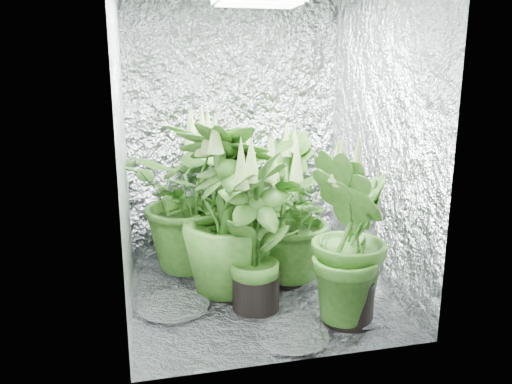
{
  "coord_description": "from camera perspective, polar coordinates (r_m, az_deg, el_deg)",
  "views": [
    {
      "loc": [
        -0.7,
        -2.93,
        1.42
      ],
      "look_at": [
        -0.01,
        0.0,
        0.68
      ],
      "focal_mm": 35.0,
      "sensor_mm": 36.0,
      "label": 1
    }
  ],
  "objects": [
    {
      "name": "ground",
      "position": [
        3.33,
        0.23,
        -11.51
      ],
      "size": [
        1.6,
        1.6,
        0.0
      ],
      "primitive_type": "plane",
      "color": "silver",
      "rests_on": "ground"
    },
    {
      "name": "walls",
      "position": [
        3.04,
        0.25,
        5.8
      ],
      "size": [
        1.62,
        1.62,
        2.0
      ],
      "color": "silver",
      "rests_on": "ground"
    },
    {
      "name": "plant_a",
      "position": [
        3.55,
        -6.91,
        -0.48
      ],
      "size": [
        1.23,
        1.23,
        1.17
      ],
      "rotation": [
        0.0,
        0.0,
        5.93
      ],
      "color": "black",
      "rests_on": "ground"
    },
    {
      "name": "plant_b",
      "position": [
        3.66,
        -2.96,
        -1.26
      ],
      "size": [
        0.69,
        0.69,
        1.04
      ],
      "rotation": [
        0.0,
        0.0,
        0.56
      ],
      "color": "black",
      "rests_on": "ground"
    },
    {
      "name": "plant_c",
      "position": [
        3.84,
        3.11,
        -0.4
      ],
      "size": [
        0.54,
        0.54,
        1.04
      ],
      "rotation": [
        0.0,
        0.0,
        1.54
      ],
      "color": "black",
      "rests_on": "ground"
    },
    {
      "name": "plant_d",
      "position": [
        3.15,
        -3.19,
        -2.22
      ],
      "size": [
        0.81,
        0.81,
        1.21
      ],
      "rotation": [
        0.0,
        0.0,
        2.71
      ],
      "color": "black",
      "rests_on": "ground"
    },
    {
      "name": "plant_e",
      "position": [
        3.35,
        3.23,
        -2.74
      ],
      "size": [
        0.98,
        0.98,
        1.01
      ],
      "rotation": [
        0.0,
        0.0,
        2.91
      ],
      "color": "black",
      "rests_on": "ground"
    },
    {
      "name": "plant_f",
      "position": [
        2.96,
        -0.03,
        -4.71
      ],
      "size": [
        0.71,
        0.71,
        1.06
      ],
      "rotation": [
        0.0,
        0.0,
        3.87
      ],
      "color": "black",
      "rests_on": "ground"
    },
    {
      "name": "plant_g",
      "position": [
        2.85,
        10.79,
        -5.34
      ],
      "size": [
        0.65,
        0.65,
        1.09
      ],
      "rotation": [
        0.0,
        0.0,
        4.5
      ],
      "color": "black",
      "rests_on": "ground"
    },
    {
      "name": "circulation_fan",
      "position": [
        3.59,
        8.83,
        -6.96
      ],
      "size": [
        0.21,
        0.31,
        0.38
      ],
      "rotation": [
        0.0,
        0.0,
        -0.42
      ],
      "color": "black",
      "rests_on": "ground"
    },
    {
      "name": "plant_label",
      "position": [
        2.92,
        12.01,
        -9.16
      ],
      "size": [
        0.05,
        0.04,
        0.08
      ],
      "primitive_type": "cube",
      "rotation": [
        -0.21,
        0.0,
        0.54
      ],
      "color": "white",
      "rests_on": "plant_g"
    }
  ]
}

